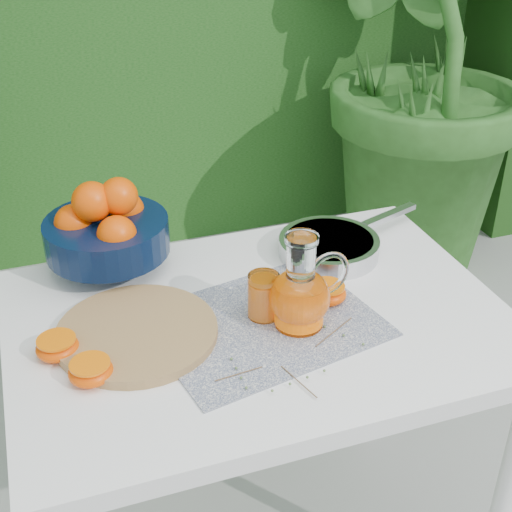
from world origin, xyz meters
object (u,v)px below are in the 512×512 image
object	(u,v)px
juice_pitcher	(301,294)
saute_pan	(330,245)
fruit_bowl	(106,228)
white_table	(259,348)
cutting_board	(137,333)

from	to	relation	value
juice_pitcher	saute_pan	world-z (taller)	juice_pitcher
fruit_bowl	juice_pitcher	world-z (taller)	fruit_bowl
white_table	cutting_board	xyz separation A→B (m)	(-0.25, 0.01, 0.09)
fruit_bowl	cutting_board	bearing A→B (deg)	-88.58
fruit_bowl	juice_pitcher	bearing A→B (deg)	-47.20
cutting_board	juice_pitcher	xyz separation A→B (m)	(0.31, -0.07, 0.06)
white_table	saute_pan	size ratio (longest dim) A/B	2.35
white_table	cutting_board	world-z (taller)	cutting_board
white_table	juice_pitcher	world-z (taller)	juice_pitcher
cutting_board	juice_pitcher	distance (m)	0.33
fruit_bowl	saute_pan	size ratio (longest dim) A/B	0.76
white_table	fruit_bowl	world-z (taller)	fruit_bowl
juice_pitcher	fruit_bowl	bearing A→B (deg)	132.80
cutting_board	saute_pan	bearing A→B (deg)	19.10
fruit_bowl	juice_pitcher	xyz separation A→B (m)	(0.32, -0.35, -0.03)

